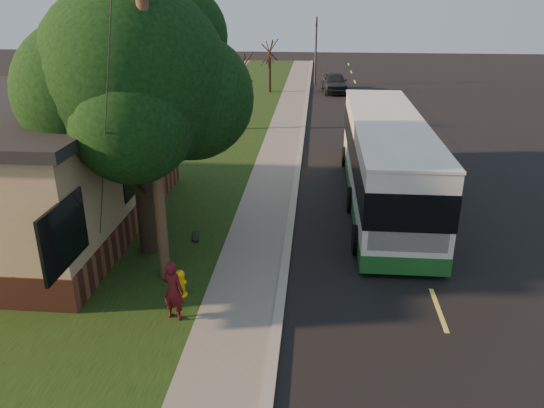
{
  "coord_description": "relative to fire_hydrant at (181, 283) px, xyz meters",
  "views": [
    {
      "loc": [
        0.79,
        -11.7,
        7.48
      ],
      "look_at": [
        -0.48,
        3.04,
        1.5
      ],
      "focal_mm": 35.0,
      "sensor_mm": 36.0,
      "label": 1
    }
  ],
  "objects": [
    {
      "name": "road",
      "position": [
        6.6,
        10.0,
        -0.43
      ],
      "size": [
        8.0,
        80.0,
        0.01
      ],
      "primitive_type": "cube",
      "color": "black",
      "rests_on": "ground"
    },
    {
      "name": "bare_tree_near",
      "position": [
        -0.9,
        18.0,
        1.72
      ],
      "size": [
        1.38,
        1.21,
        4.31
      ],
      "color": "black",
      "rests_on": "grass_verge"
    },
    {
      "name": "leafy_tree",
      "position": [
        -1.57,
        2.65,
        4.73
      ],
      "size": [
        6.3,
        6.0,
        7.8
      ],
      "color": "black",
      "rests_on": "grass_verge"
    },
    {
      "name": "dumpster",
      "position": [
        -4.76,
        6.99,
        0.22
      ],
      "size": [
        1.42,
        1.15,
        1.22
      ],
      "color": "#13321B",
      "rests_on": "building_lot"
    },
    {
      "name": "grass_verge",
      "position": [
        -1.9,
        10.0,
        -0.4
      ],
      "size": [
        5.0,
        80.0,
        0.07
      ],
      "primitive_type": "cube",
      "color": "black",
      "rests_on": "ground"
    },
    {
      "name": "sidewalk",
      "position": [
        1.6,
        10.0,
        -0.39
      ],
      "size": [
        2.0,
        80.0,
        0.08
      ],
      "primitive_type": "cube",
      "color": "slate",
      "rests_on": "ground"
    },
    {
      "name": "skateboard_main",
      "position": [
        -0.38,
        3.48,
        -0.31
      ],
      "size": [
        0.34,
        0.78,
        0.07
      ],
      "color": "black",
      "rests_on": "grass_verge"
    },
    {
      "name": "ground",
      "position": [
        2.6,
        0.0,
        -0.43
      ],
      "size": [
        120.0,
        120.0,
        0.0
      ],
      "primitive_type": "plane",
      "color": "black",
      "rests_on": "ground"
    },
    {
      "name": "skateboarder",
      "position": [
        0.1,
        -1.01,
        0.4
      ],
      "size": [
        0.64,
        0.51,
        1.53
      ],
      "primitive_type": "imported",
      "rotation": [
        0.0,
        0.0,
        2.85
      ],
      "color": "#4B0F15",
      "rests_on": "grass_verge"
    },
    {
      "name": "fire_hydrant",
      "position": [
        0.0,
        0.0,
        0.0
      ],
      "size": [
        0.32,
        0.32,
        0.74
      ],
      "color": "yellow",
      "rests_on": "grass_verge"
    },
    {
      "name": "distant_car",
      "position": [
        4.65,
        30.84,
        0.34
      ],
      "size": [
        2.25,
        4.71,
        1.55
      ],
      "primitive_type": "imported",
      "rotation": [
        0.0,
        0.0,
        0.09
      ],
      "color": "black",
      "rests_on": "ground"
    },
    {
      "name": "traffic_signal",
      "position": [
        3.1,
        34.0,
        2.73
      ],
      "size": [
        0.18,
        0.22,
        5.5
      ],
      "color": "#2D2D30",
      "rests_on": "ground"
    },
    {
      "name": "bare_tree_far",
      "position": [
        -0.4,
        30.0,
        1.57
      ],
      "size": [
        1.38,
        1.21,
        4.03
      ],
      "color": "black",
      "rests_on": "grass_verge"
    },
    {
      "name": "utility_pole",
      "position": [
        -0.71,
        0.99,
        4.2
      ],
      "size": [
        2.86,
        3.21,
        9.07
      ],
      "color": "#473321",
      "rests_on": "ground"
    },
    {
      "name": "curb",
      "position": [
        2.6,
        10.0,
        -0.37
      ],
      "size": [
        0.25,
        80.0,
        0.12
      ],
      "primitive_type": "cube",
      "color": "gray",
      "rests_on": "ground"
    },
    {
      "name": "transit_bus",
      "position": [
        5.94,
        7.3,
        1.28
      ],
      "size": [
        2.74,
        11.86,
        3.21
      ],
      "color": "silver",
      "rests_on": "ground"
    }
  ]
}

